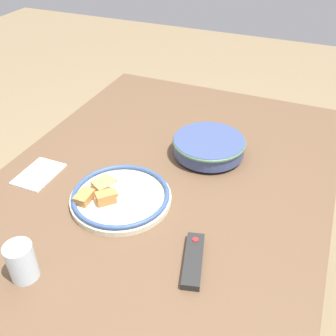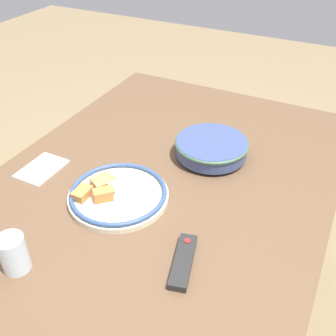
# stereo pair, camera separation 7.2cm
# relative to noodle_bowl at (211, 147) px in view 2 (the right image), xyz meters

# --- Properties ---
(ground_plane) EXTENTS (8.00, 8.00, 0.00)m
(ground_plane) POSITION_rel_noodle_bowl_xyz_m (0.22, -0.09, -0.81)
(ground_plane) COLOR #7F6B4C
(dining_table) EXTENTS (1.50, 1.05, 0.77)m
(dining_table) POSITION_rel_noodle_bowl_xyz_m (0.22, -0.09, -0.11)
(dining_table) COLOR brown
(dining_table) RESTS_ON ground_plane
(noodle_bowl) EXTENTS (0.26, 0.26, 0.07)m
(noodle_bowl) POSITION_rel_noodle_bowl_xyz_m (0.00, 0.00, 0.00)
(noodle_bowl) COLOR #384775
(noodle_bowl) RESTS_ON dining_table
(food_plate) EXTENTS (0.31, 0.31, 0.05)m
(food_plate) POSITION_rel_noodle_bowl_xyz_m (0.34, -0.17, -0.02)
(food_plate) COLOR beige
(food_plate) RESTS_ON dining_table
(tv_remote) EXTENTS (0.18, 0.09, 0.02)m
(tv_remote) POSITION_rel_noodle_bowl_xyz_m (0.48, 0.12, -0.03)
(tv_remote) COLOR black
(tv_remote) RESTS_ON dining_table
(drinking_glass) EXTENTS (0.07, 0.07, 0.10)m
(drinking_glass) POSITION_rel_noodle_bowl_xyz_m (0.68, -0.25, 0.01)
(drinking_glass) COLOR silver
(drinking_glass) RESTS_ON dining_table
(folded_napkin) EXTENTS (0.16, 0.11, 0.01)m
(folded_napkin) POSITION_rel_noodle_bowl_xyz_m (0.33, -0.48, -0.04)
(folded_napkin) COLOR white
(folded_napkin) RESTS_ON dining_table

